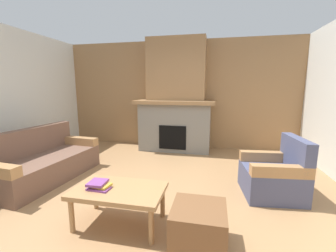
{
  "coord_description": "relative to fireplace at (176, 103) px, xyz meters",
  "views": [
    {
      "loc": [
        0.94,
        -2.65,
        1.53
      ],
      "look_at": [
        0.12,
        1.18,
        0.84
      ],
      "focal_mm": 23.31,
      "sensor_mm": 36.0,
      "label": 1
    }
  ],
  "objects": [
    {
      "name": "couch",
      "position": [
        -1.86,
        -2.29,
        -0.88
      ],
      "size": [
        0.99,
        1.87,
        0.85
      ],
      "color": "brown",
      "rests_on": "ground"
    },
    {
      "name": "ottoman",
      "position": [
        0.83,
        -3.34,
        -0.96
      ],
      "size": [
        0.52,
        0.52,
        0.4
      ],
      "primitive_type": "cube",
      "color": "brown",
      "rests_on": "ground"
    },
    {
      "name": "book_stack_near_edge",
      "position": [
        -0.28,
        -3.23,
        -0.7
      ],
      "size": [
        0.26,
        0.22,
        0.07
      ],
      "color": "#7A3D84",
      "rests_on": "coffee_table"
    },
    {
      "name": "fireplace",
      "position": [
        0.0,
        0.0,
        0.0
      ],
      "size": [
        1.9,
        0.82,
        2.7
      ],
      "color": "gray",
      "rests_on": "ground"
    },
    {
      "name": "coffee_table",
      "position": [
        -0.06,
        -3.18,
        -0.79
      ],
      "size": [
        1.0,
        0.6,
        0.43
      ],
      "color": "#A87A4C",
      "rests_on": "ground"
    },
    {
      "name": "ground",
      "position": [
        0.0,
        -2.62,
        -1.16
      ],
      "size": [
        9.0,
        9.0,
        0.0
      ],
      "primitive_type": "plane",
      "color": "#9E754C"
    },
    {
      "name": "wall_back_wood_panel",
      "position": [
        0.0,
        0.38,
        0.19
      ],
      "size": [
        6.0,
        0.12,
        2.7
      ],
      "primitive_type": "cube",
      "color": "#997047",
      "rests_on": "ground"
    },
    {
      "name": "armchair",
      "position": [
        1.82,
        -2.07,
        -0.87
      ],
      "size": [
        0.84,
        0.84,
        0.85
      ],
      "color": "#474C6B",
      "rests_on": "ground"
    }
  ]
}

